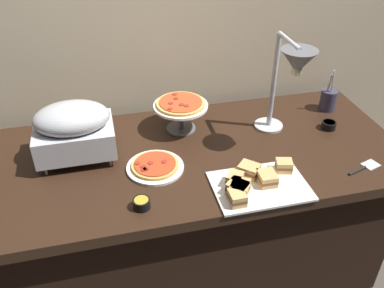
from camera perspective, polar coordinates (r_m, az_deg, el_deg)
name	(u,v)px	position (r m, az deg, el deg)	size (l,w,h in m)	color
ground_plane	(194,264)	(2.41, 0.33, -16.07)	(8.00, 8.00, 0.00)	#4C443D
back_wall	(171,22)	(2.13, -2.93, 16.32)	(4.40, 0.04, 2.40)	#C6B593
buffet_table	(195,213)	(2.13, 0.37, -9.44)	(1.90, 0.84, 0.76)	black
chafing_dish	(73,129)	(1.85, -15.88, 2.04)	(0.33, 0.24, 0.26)	#B7BABF
heat_lamp	(292,70)	(1.81, 13.55, 9.85)	(0.15, 0.34, 0.49)	#B7BABF
pizza_plate_front	(155,166)	(1.79, -5.07, -3.05)	(0.25, 0.25, 0.03)	white
pizza_plate_center	(181,107)	(1.99, -1.56, 5.04)	(0.26, 0.26, 0.15)	#595B60
sandwich_platter	(254,183)	(1.70, 8.42, -5.28)	(0.38, 0.27, 0.06)	white
sauce_cup_near	(142,203)	(1.61, -6.91, -8.04)	(0.07, 0.07, 0.04)	black
sauce_cup_far	(329,125)	(2.16, 18.18, 2.50)	(0.07, 0.07, 0.04)	black
utensil_holder	(328,100)	(2.31, 18.10, 5.80)	(0.08, 0.08, 0.23)	#383347
serving_spatula	(364,168)	(1.94, 22.47, -2.99)	(0.17, 0.08, 0.01)	#B7BABF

